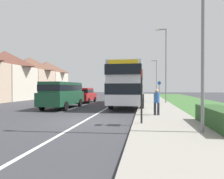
# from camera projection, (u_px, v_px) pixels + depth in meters

# --- Properties ---
(ground_plane) EXTENTS (120.00, 120.00, 0.00)m
(ground_plane) POSITION_uv_depth(u_px,v_px,m) (84.00, 121.00, 10.59)
(ground_plane) COLOR #38383D
(lane_marking_centre) EXTENTS (0.14, 60.00, 0.01)m
(lane_marking_centre) POSITION_uv_depth(u_px,v_px,m) (110.00, 106.00, 18.49)
(lane_marking_centre) COLOR silver
(lane_marking_centre) RESTS_ON ground_plane
(pavement_near_side) EXTENTS (3.20, 68.00, 0.12)m
(pavement_near_side) POSITION_uv_depth(u_px,v_px,m) (158.00, 109.00, 15.84)
(pavement_near_side) COLOR gray
(pavement_near_side) RESTS_ON ground_plane
(grass_verge_seaward) EXTENTS (6.00, 68.00, 0.08)m
(grass_verge_seaward) POSITION_uv_depth(u_px,v_px,m) (216.00, 110.00, 15.15)
(grass_verge_seaward) COLOR #3D6B33
(grass_verge_seaward) RESTS_ON ground_plane
(roadside_hedge) EXTENTS (1.10, 4.10, 0.90)m
(roadside_hedge) POSITION_uv_depth(u_px,v_px,m) (222.00, 119.00, 8.33)
(roadside_hedge) COLOR #2D5128
(roadside_hedge) RESTS_ON ground_plane
(double_decker_bus) EXTENTS (2.80, 11.49, 3.70)m
(double_decker_bus) POSITION_uv_depth(u_px,v_px,m) (129.00, 83.00, 19.19)
(double_decker_bus) COLOR #BCBCC1
(double_decker_bus) RESTS_ON ground_plane
(parked_van_dark_green) EXTENTS (2.11, 5.54, 2.19)m
(parked_van_dark_green) POSITION_uv_depth(u_px,v_px,m) (63.00, 93.00, 16.89)
(parked_van_dark_green) COLOR #19472D
(parked_van_dark_green) RESTS_ON ground_plane
(parked_car_red) EXTENTS (1.95, 4.48, 1.67)m
(parked_car_red) POSITION_uv_depth(u_px,v_px,m) (84.00, 95.00, 23.07)
(parked_car_red) COLOR #B21E1E
(parked_car_red) RESTS_ON ground_plane
(pedestrian_at_stop) EXTENTS (0.34, 0.34, 1.67)m
(pedestrian_at_stop) POSITION_uv_depth(u_px,v_px,m) (157.00, 101.00, 11.95)
(pedestrian_at_stop) COLOR #23232D
(pedestrian_at_stop) RESTS_ON ground_plane
(bus_stop_sign) EXTENTS (0.09, 0.52, 2.60)m
(bus_stop_sign) POSITION_uv_depth(u_px,v_px,m) (142.00, 92.00, 9.24)
(bus_stop_sign) COLOR black
(bus_stop_sign) RESTS_ON ground_plane
(cycle_route_sign) EXTENTS (0.44, 0.08, 2.52)m
(cycle_route_sign) POSITION_uv_depth(u_px,v_px,m) (159.00, 90.00, 25.43)
(cycle_route_sign) COLOR slate
(cycle_route_sign) RESTS_ON ground_plane
(street_lamp_near) EXTENTS (1.14, 0.20, 8.13)m
(street_lamp_near) POSITION_uv_depth(u_px,v_px,m) (200.00, 10.00, 7.37)
(street_lamp_near) COLOR slate
(street_lamp_near) RESTS_ON ground_plane
(street_lamp_mid) EXTENTS (1.14, 0.20, 7.99)m
(street_lamp_mid) POSITION_uv_depth(u_px,v_px,m) (165.00, 61.00, 21.39)
(street_lamp_mid) COLOR slate
(street_lamp_mid) RESTS_ON ground_plane
(street_lamp_far) EXTENTS (1.14, 0.20, 6.84)m
(street_lamp_far) POSITION_uv_depth(u_px,v_px,m) (156.00, 76.00, 38.07)
(street_lamp_far) COLOR slate
(street_lamp_far) RESTS_ON ground_plane
(house_terrace_far_side) EXTENTS (6.49, 23.65, 6.72)m
(house_terrace_far_side) POSITION_uv_depth(u_px,v_px,m) (18.00, 77.00, 30.25)
(house_terrace_far_side) COLOR #C1A88E
(house_terrace_far_side) RESTS_ON ground_plane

